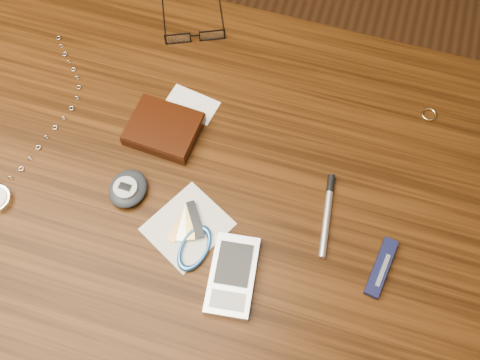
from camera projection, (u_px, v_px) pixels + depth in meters
The scene contains 11 objects.
ground at pixel (224, 300), 1.47m from camera, with size 3.80×3.80×0.00m, color #472814.
desk at pixel (214, 210), 0.89m from camera, with size 1.00×0.70×0.75m.
wallet_and_card at pixel (164, 128), 0.83m from camera, with size 0.12×0.14×0.02m.
eyeglasses at pixel (195, 34), 0.91m from camera, with size 0.14×0.14×0.02m.
gold_ring at pixel (429, 114), 0.85m from camera, with size 0.02×0.02×0.00m, color tan.
pocket_watch at pixel (0, 192), 0.78m from camera, with size 0.09×0.33×0.01m.
pda_phone at pixel (232, 275), 0.73m from camera, with size 0.07×0.12×0.02m.
pedometer at pixel (128, 189), 0.78m from camera, with size 0.06×0.06×0.03m.
notepad_keys at pixel (191, 237), 0.76m from camera, with size 0.13×0.14×0.01m.
pocket_knife at pixel (381, 267), 0.74m from camera, with size 0.03×0.09×0.01m.
silver_pen at pixel (328, 209), 0.77m from camera, with size 0.03×0.13×0.01m.
Camera 1 is at (0.14, -0.31, 1.47)m, focal length 40.00 mm.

